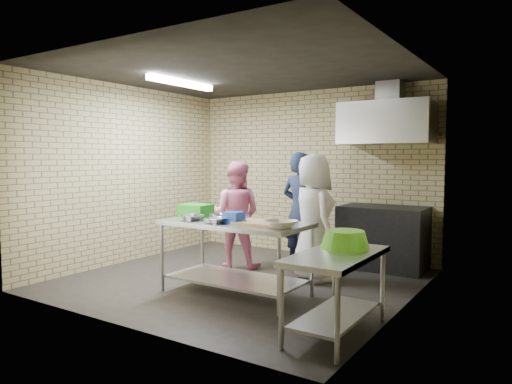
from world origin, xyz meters
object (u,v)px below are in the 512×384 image
prep_table (235,258)px  bottle_green (422,128)px  stove (383,237)px  man_navy (300,210)px  woman_pink (236,215)px  green_crate (196,210)px  blue_tub (234,217)px  woman_white (313,217)px  bottle_red (394,128)px  green_basin (345,239)px  side_counter (336,294)px

prep_table → bottle_green: (1.50, 2.45, 1.58)m
prep_table → stove: 2.44m
man_navy → woman_pink: 0.94m
green_crate → prep_table: bearing=-9.7°
blue_tub → man_navy: size_ratio=0.11×
blue_tub → woman_pink: woman_pink is taller
woman_pink → woman_white: size_ratio=0.94×
bottle_red → man_navy: size_ratio=0.11×
blue_tub → bottle_red: 2.97m
bottle_green → stove: bearing=-151.9°
bottle_red → woman_pink: 2.63m
stove → woman_white: size_ratio=0.73×
bottle_green → man_navy: size_ratio=0.09×
green_crate → green_basin: size_ratio=0.83×
man_navy → bottle_red: bearing=-132.1°
side_counter → blue_tub: size_ratio=6.27×
stove → green_basin: green_basin is taller
side_counter → stove: bearing=99.3°
bottle_red → man_navy: 1.82m
side_counter → stove: (-0.45, 2.75, 0.08)m
green_crate → woman_white: bearing=39.3°
woman_white → man_navy: bearing=-8.8°
side_counter → prep_table: bearing=160.0°
side_counter → bottle_green: bottle_green is taller
blue_tub → green_basin: blue_tub is taller
woman_white → bottle_red: bearing=-75.6°
bottle_green → woman_white: bearing=-126.9°
side_counter → bottle_green: (0.00, 2.99, 1.64)m
bottle_red → woman_pink: (-1.88, -1.33, -1.26)m
side_counter → green_crate: green_crate is taller
side_counter → green_basin: (-0.02, 0.25, 0.46)m
bottle_green → man_navy: bottle_green is taller
blue_tub → woman_white: (0.43, 1.18, -0.10)m
green_crate → man_navy: 1.63m
blue_tub → woman_white: bearing=70.1°
side_counter → bottle_green: 3.41m
bottle_green → man_navy: 2.07m
green_basin → woman_pink: woman_pink is taller
green_basin → man_navy: bearing=127.7°
man_navy → woman_white: 0.66m
green_crate → man_navy: man_navy is taller
stove → green_crate: green_crate is taller
prep_table → woman_pink: size_ratio=1.11×
side_counter → woman_white: size_ratio=0.73×
side_counter → man_navy: 2.61m
bottle_green → woman_white: (-1.02, -1.36, -1.19)m
prep_table → green_basin: size_ratio=3.74×
prep_table → bottle_green: bottle_green is taller
stove → man_navy: 1.26m
stove → blue_tub: 2.56m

